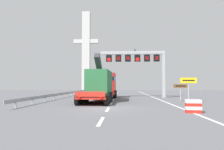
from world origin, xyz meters
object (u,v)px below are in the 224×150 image
(tourist_info_sign_brown, at_px, (181,88))
(crash_barrier_striped, at_px, (193,106))
(heavy_haul_truck_red, at_px, (103,84))
(bridge_pylon_distant, at_px, (86,50))
(overhead_lane_gantry, at_px, (141,60))
(exit_sign_yellow, at_px, (188,84))

(tourist_info_sign_brown, height_order, crash_barrier_striped, tourist_info_sign_brown)
(heavy_haul_truck_red, relative_size, bridge_pylon_distant, 0.50)
(overhead_lane_gantry, xyz_separation_m, heavy_haul_truck_red, (-5.32, -4.12, -3.55))
(exit_sign_yellow, bearing_deg, heavy_haul_truck_red, 154.62)
(exit_sign_yellow, height_order, bridge_pylon_distant, bridge_pylon_distant)
(crash_barrier_striped, bearing_deg, bridge_pylon_distant, 107.11)
(heavy_haul_truck_red, height_order, bridge_pylon_distant, bridge_pylon_distant)
(heavy_haul_truck_red, xyz_separation_m, bridge_pylon_distant, (-10.45, 46.02, 12.66))
(exit_sign_yellow, distance_m, tourist_info_sign_brown, 3.04)
(overhead_lane_gantry, height_order, crash_barrier_striped, overhead_lane_gantry)
(overhead_lane_gantry, distance_m, heavy_haul_truck_red, 7.60)
(overhead_lane_gantry, bearing_deg, bridge_pylon_distant, 110.61)
(crash_barrier_striped, bearing_deg, heavy_haul_truck_red, 122.05)
(overhead_lane_gantry, height_order, tourist_info_sign_brown, overhead_lane_gantry)
(heavy_haul_truck_red, bearing_deg, bridge_pylon_distant, 102.79)
(tourist_info_sign_brown, xyz_separation_m, bridge_pylon_distant, (-19.88, 47.49, 13.12))
(overhead_lane_gantry, xyz_separation_m, tourist_info_sign_brown, (4.12, -5.58, -4.00))
(overhead_lane_gantry, relative_size, heavy_haul_truck_red, 0.69)
(heavy_haul_truck_red, distance_m, exit_sign_yellow, 10.40)
(exit_sign_yellow, xyz_separation_m, crash_barrier_striped, (-2.08, -7.24, -1.60))
(crash_barrier_striped, xyz_separation_m, bridge_pylon_distant, (-17.77, 57.72, 14.20))
(tourist_info_sign_brown, distance_m, bridge_pylon_distant, 53.13)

